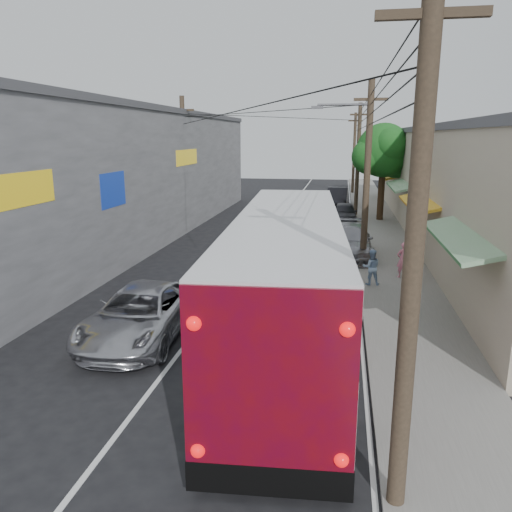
{
  "coord_description": "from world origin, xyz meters",
  "views": [
    {
      "loc": [
        4.18,
        -9.02,
        5.71
      ],
      "look_at": [
        1.38,
        7.22,
        1.75
      ],
      "focal_mm": 35.0,
      "sensor_mm": 36.0,
      "label": 1
    }
  ],
  "objects": [
    {
      "name": "sidewalk",
      "position": [
        6.5,
        20.0,
        0.06
      ],
      "size": [
        3.0,
        80.0,
        0.12
      ],
      "primitive_type": "cube",
      "color": "slate",
      "rests_on": "ground"
    },
    {
      "name": "building_right",
      "position": [
        10.99,
        22.0,
        3.15
      ],
      "size": [
        7.09,
        40.0,
        6.25
      ],
      "color": "#AF9F8B",
      "rests_on": "ground"
    },
    {
      "name": "parked_car_far",
      "position": [
        3.8,
        33.09,
        0.77
      ],
      "size": [
        1.78,
        4.75,
        1.55
      ],
      "primitive_type": "imported",
      "rotation": [
        0.0,
        0.0,
        -0.03
      ],
      "color": "black",
      "rests_on": "ground"
    },
    {
      "name": "ground",
      "position": [
        0.0,
        0.0,
        0.0
      ],
      "size": [
        120.0,
        120.0,
        0.0
      ],
      "primitive_type": "plane",
      "color": "black",
      "rests_on": "ground"
    },
    {
      "name": "street_tree",
      "position": [
        6.87,
        26.02,
        4.67
      ],
      "size": [
        4.4,
        4.0,
        6.6
      ],
      "color": "#3F2B19",
      "rests_on": "ground"
    },
    {
      "name": "coach_bus",
      "position": [
        2.8,
        4.11,
        1.91
      ],
      "size": [
        3.62,
        12.94,
        3.69
      ],
      "rotation": [
        0.0,
        0.0,
        0.07
      ],
      "color": "silver",
      "rests_on": "ground"
    },
    {
      "name": "parked_car_mid",
      "position": [
        4.41,
        25.02,
        0.67
      ],
      "size": [
        1.65,
        3.98,
        1.35
      ],
      "primitive_type": "imported",
      "rotation": [
        0.0,
        0.0,
        0.01
      ],
      "color": "#2A2A30",
      "rests_on": "ground"
    },
    {
      "name": "utility_poles",
      "position": [
        3.13,
        20.33,
        4.13
      ],
      "size": [
        11.8,
        45.28,
        8.0
      ],
      "color": "#473828",
      "rests_on": "ground"
    },
    {
      "name": "building_left",
      "position": [
        -8.5,
        18.0,
        3.65
      ],
      "size": [
        7.2,
        36.0,
        7.25
      ],
      "color": "gray",
      "rests_on": "ground"
    },
    {
      "name": "pedestrian_near",
      "position": [
        6.71,
        11.28,
        0.85
      ],
      "size": [
        0.62,
        0.52,
        1.46
      ],
      "primitive_type": "imported",
      "rotation": [
        0.0,
        0.0,
        3.53
      ],
      "color": "pink",
      "rests_on": "sidewalk"
    },
    {
      "name": "parked_suv",
      "position": [
        4.6,
        14.94,
        0.78
      ],
      "size": [
        2.26,
        5.41,
        1.56
      ],
      "primitive_type": "imported",
      "rotation": [
        0.0,
        0.0,
        0.01
      ],
      "color": "#94949C",
      "rests_on": "ground"
    },
    {
      "name": "pedestrian_far",
      "position": [
        5.4,
        10.0,
        0.81
      ],
      "size": [
        0.72,
        0.58,
        1.39
      ],
      "primitive_type": "imported",
      "rotation": [
        0.0,
        0.0,
        3.23
      ],
      "color": "#97B6DC",
      "rests_on": "sidewalk"
    },
    {
      "name": "jeepney",
      "position": [
        -1.4,
        3.78,
        0.73
      ],
      "size": [
        2.55,
        5.33,
        1.47
      ],
      "primitive_type": "imported",
      "rotation": [
        0.0,
        0.0,
        0.02
      ],
      "color": "silver",
      "rests_on": "ground"
    }
  ]
}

